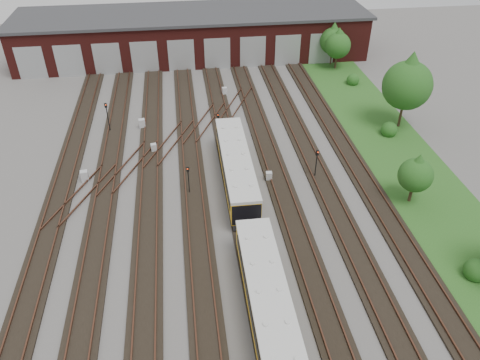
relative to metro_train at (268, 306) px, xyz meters
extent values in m
plane|color=#4E4A48|center=(-2.00, 9.96, -1.80)|extent=(120.00, 120.00, 0.00)
cube|color=black|center=(-16.00, 9.96, -1.71)|extent=(2.40, 70.00, 0.18)
cube|color=#4F2E1F|center=(-16.72, 9.96, -1.55)|extent=(0.10, 70.00, 0.15)
cube|color=#4F2E1F|center=(-15.28, 9.96, -1.55)|extent=(0.10, 70.00, 0.15)
cube|color=black|center=(-12.00, 9.96, -1.71)|extent=(2.40, 70.00, 0.18)
cube|color=#4F2E1F|center=(-12.72, 9.96, -1.55)|extent=(0.10, 70.00, 0.15)
cube|color=#4F2E1F|center=(-11.28, 9.96, -1.55)|extent=(0.10, 70.00, 0.15)
cube|color=black|center=(-8.00, 9.96, -1.71)|extent=(2.40, 70.00, 0.18)
cube|color=#4F2E1F|center=(-8.72, 9.96, -1.55)|extent=(0.10, 70.00, 0.15)
cube|color=#4F2E1F|center=(-7.28, 9.96, -1.55)|extent=(0.10, 70.00, 0.15)
cube|color=black|center=(-4.00, 9.96, -1.71)|extent=(2.40, 70.00, 0.18)
cube|color=#4F2E1F|center=(-4.72, 9.96, -1.55)|extent=(0.10, 70.00, 0.15)
cube|color=#4F2E1F|center=(-3.28, 9.96, -1.55)|extent=(0.10, 70.00, 0.15)
cube|color=black|center=(0.00, 9.96, -1.71)|extent=(2.40, 70.00, 0.18)
cube|color=#4F2E1F|center=(-0.72, 9.96, -1.55)|extent=(0.10, 70.00, 0.15)
cube|color=#4F2E1F|center=(0.72, 9.96, -1.55)|extent=(0.10, 70.00, 0.15)
cube|color=black|center=(4.00, 9.96, -1.71)|extent=(2.40, 70.00, 0.18)
cube|color=#4F2E1F|center=(3.28, 9.96, -1.55)|extent=(0.10, 70.00, 0.15)
cube|color=#4F2E1F|center=(4.72, 9.96, -1.55)|extent=(0.10, 70.00, 0.15)
cube|color=black|center=(8.00, 9.96, -1.71)|extent=(2.40, 70.00, 0.18)
cube|color=#4F2E1F|center=(7.28, 9.96, -1.55)|extent=(0.10, 70.00, 0.15)
cube|color=#4F2E1F|center=(8.72, 9.96, -1.55)|extent=(0.10, 70.00, 0.15)
cube|color=black|center=(12.00, 9.96, -1.71)|extent=(2.40, 70.00, 0.18)
cube|color=#4F2E1F|center=(11.28, 9.96, -1.55)|extent=(0.10, 70.00, 0.15)
cube|color=#4F2E1F|center=(12.72, 9.96, -1.55)|extent=(0.10, 70.00, 0.15)
cube|color=#4F2E1F|center=(-10.00, 19.96, -1.55)|extent=(5.40, 9.62, 0.15)
cube|color=#4F2E1F|center=(-6.00, 23.96, -1.55)|extent=(5.40, 9.62, 0.15)
cube|color=#4F2E1F|center=(-2.00, 27.96, -1.55)|extent=(5.40, 9.62, 0.15)
cube|color=#4F2E1F|center=(-14.00, 15.96, -1.55)|extent=(5.40, 9.62, 0.15)
cube|color=#4F2E1F|center=(2.00, 31.96, -1.55)|extent=(5.40, 9.62, 0.15)
cube|color=#491512|center=(-2.00, 49.96, 1.20)|extent=(50.00, 12.00, 6.00)
cube|color=#323234|center=(-2.00, 49.96, 4.35)|extent=(51.00, 12.50, 0.40)
cube|color=#96999B|center=(-24.00, 43.94, 0.40)|extent=(3.60, 0.12, 4.40)
cube|color=#96999B|center=(-19.00, 43.94, 0.40)|extent=(3.60, 0.12, 4.40)
cube|color=#96999B|center=(-14.00, 43.94, 0.40)|extent=(3.60, 0.12, 4.40)
cube|color=#96999B|center=(-9.00, 43.94, 0.40)|extent=(3.60, 0.12, 4.40)
cube|color=#96999B|center=(-4.00, 43.94, 0.40)|extent=(3.60, 0.12, 4.40)
cube|color=#96999B|center=(1.00, 43.94, 0.40)|extent=(3.60, 0.12, 4.40)
cube|color=#96999B|center=(6.00, 43.94, 0.40)|extent=(3.60, 0.12, 4.40)
cube|color=#96999B|center=(11.00, 43.94, 0.40)|extent=(3.60, 0.12, 4.40)
cube|color=#96999B|center=(16.00, 43.94, 0.40)|extent=(3.60, 0.12, 4.40)
cube|color=#1D4C19|center=(17.00, 19.96, -1.78)|extent=(8.00, 55.00, 0.05)
cube|color=black|center=(0.00, 0.00, -1.20)|extent=(2.25, 13.95, 0.56)
cube|color=#E8AA0C|center=(0.00, 0.00, 0.10)|extent=(2.53, 13.95, 2.04)
cube|color=silver|center=(0.00, 0.00, 1.27)|extent=(2.62, 13.95, 0.28)
cube|color=black|center=(-1.23, 0.01, 0.34)|extent=(0.16, 12.26, 0.79)
cube|color=black|center=(1.23, -0.01, 0.34)|extent=(0.16, 12.26, 0.79)
cube|color=black|center=(0.00, 16.00, -1.20)|extent=(2.25, 13.95, 0.56)
cube|color=#E8AA0C|center=(0.00, 16.00, 0.10)|extent=(2.53, 13.95, 2.04)
cube|color=silver|center=(0.00, 16.00, 1.27)|extent=(2.62, 13.95, 0.28)
cube|color=black|center=(-1.23, 16.01, 0.34)|extent=(0.16, 12.26, 0.79)
cube|color=black|center=(1.23, 15.99, 0.34)|extent=(0.16, 12.26, 0.79)
cylinder|color=black|center=(-12.53, 27.67, -0.35)|extent=(0.10, 0.10, 2.91)
cube|color=black|center=(-12.53, 27.67, 1.36)|extent=(0.29, 0.23, 0.51)
sphere|color=#F7340D|center=(-12.53, 27.57, 1.46)|extent=(0.12, 0.12, 0.12)
cylinder|color=black|center=(-4.39, 15.01, -0.58)|extent=(0.09, 0.09, 2.44)
cube|color=black|center=(-4.39, 15.01, 0.86)|extent=(0.25, 0.18, 0.44)
sphere|color=#F7340D|center=(-4.39, 14.92, 0.95)|extent=(0.11, 0.11, 0.11)
cylinder|color=black|center=(-0.75, 24.95, -0.64)|extent=(0.09, 0.09, 2.32)
cube|color=black|center=(-0.75, 24.95, 0.74)|extent=(0.25, 0.18, 0.44)
sphere|color=#F7340D|center=(-0.75, 24.86, 0.83)|extent=(0.11, 0.11, 0.11)
cylinder|color=black|center=(7.57, 16.05, -0.58)|extent=(0.10, 0.10, 2.45)
cube|color=black|center=(7.57, 16.05, 0.91)|extent=(0.28, 0.20, 0.51)
sphere|color=#F7340D|center=(7.57, 15.95, 1.01)|extent=(0.12, 0.12, 0.12)
cube|color=#B7BABD|center=(-14.00, 18.31, -1.25)|extent=(0.74, 0.65, 1.11)
cube|color=#B7BABD|center=(-9.02, 27.92, -1.25)|extent=(0.74, 0.65, 1.11)
cube|color=#B7BABD|center=(-7.66, 22.68, -1.34)|extent=(0.63, 0.56, 0.93)
cube|color=#B7BABD|center=(1.03, 35.28, -1.30)|extent=(0.68, 0.60, 1.01)
cube|color=#B7BABD|center=(3.11, 16.06, -1.34)|extent=(0.59, 0.51, 0.94)
cylinder|color=#352418|center=(17.33, 43.40, -0.86)|extent=(0.21, 0.21, 1.89)
sphere|color=#1A4A15|center=(17.33, 43.40, 1.66)|extent=(3.68, 3.68, 3.68)
cone|color=#1A4A15|center=(17.33, 43.40, 2.97)|extent=(3.15, 3.15, 2.63)
cylinder|color=#352418|center=(17.54, 41.81, -0.89)|extent=(0.26, 0.26, 1.83)
sphere|color=#1A4A15|center=(17.54, 41.81, 1.54)|extent=(3.55, 3.55, 3.55)
cone|color=#1A4A15|center=(17.54, 41.81, 2.81)|extent=(3.04, 3.04, 2.54)
cylinder|color=#352418|center=(19.52, 24.43, -0.45)|extent=(0.28, 0.28, 2.70)
sphere|color=#1A4A15|center=(19.52, 24.43, 3.15)|extent=(5.26, 5.26, 5.26)
cone|color=#1A4A15|center=(19.52, 24.43, 5.03)|extent=(4.51, 4.51, 3.76)
cylinder|color=#352418|center=(14.86, 11.26, -1.04)|extent=(0.27, 0.27, 1.53)
sphere|color=#1A4A15|center=(14.86, 11.26, 1.00)|extent=(2.98, 2.98, 2.98)
cone|color=#1A4A15|center=(14.86, 11.26, 2.06)|extent=(2.55, 2.55, 2.13)
sphere|color=#1A4A15|center=(15.73, 2.10, -0.93)|extent=(1.75, 1.75, 1.75)
sphere|color=#1A4A15|center=(17.66, 22.77, -0.92)|extent=(1.77, 1.77, 1.77)
sphere|color=#1A4A15|center=(18.22, 36.28, -0.97)|extent=(1.66, 1.66, 1.66)
camera|label=1|loc=(-4.44, -19.15, 23.76)|focal=35.00mm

